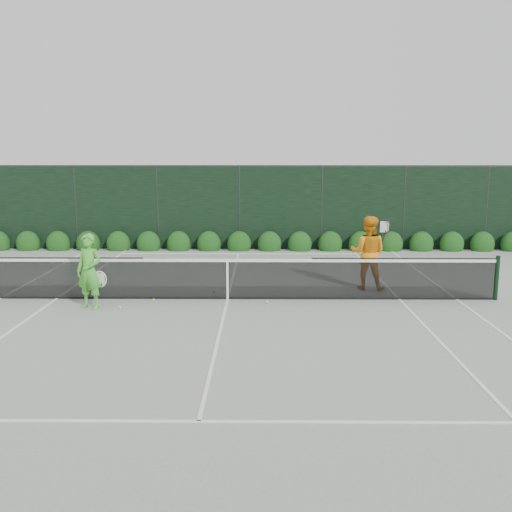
{
  "coord_description": "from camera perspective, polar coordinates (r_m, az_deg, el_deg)",
  "views": [
    {
      "loc": [
        0.81,
        -13.28,
        3.39
      ],
      "look_at": [
        0.68,
        0.3,
        1.0
      ],
      "focal_mm": 40.0,
      "sensor_mm": 36.0,
      "label": 1
    }
  ],
  "objects": [
    {
      "name": "player_man",
      "position": [
        14.86,
        11.14,
        0.33
      ],
      "size": [
        1.09,
        0.96,
        1.89
      ],
      "rotation": [
        0.0,
        0.0,
        2.83
      ],
      "color": "orange",
      "rests_on": "ground"
    },
    {
      "name": "court_lines",
      "position": [
        13.73,
        -2.85,
        -4.3
      ],
      "size": [
        11.03,
        23.83,
        0.01
      ],
      "color": "white",
      "rests_on": "ground"
    },
    {
      "name": "windscreen_fence",
      "position": [
        10.76,
        -3.76,
        -0.08
      ],
      "size": [
        32.0,
        21.07,
        3.06
      ],
      "color": "black",
      "rests_on": "ground"
    },
    {
      "name": "tennis_net",
      "position": [
        13.61,
        -2.97,
        -2.16
      ],
      "size": [
        12.9,
        0.1,
        1.07
      ],
      "color": "black",
      "rests_on": "ground"
    },
    {
      "name": "hedge_row",
      "position": [
        20.69,
        -1.69,
        1.21
      ],
      "size": [
        31.66,
        0.65,
        0.94
      ],
      "color": "#10390F",
      "rests_on": "ground"
    },
    {
      "name": "player_woman",
      "position": [
        13.26,
        -16.33,
        -1.48
      ],
      "size": [
        0.72,
        0.58,
        1.7
      ],
      "rotation": [
        0.0,
        0.0,
        -0.33
      ],
      "color": "green",
      "rests_on": "ground"
    },
    {
      "name": "ground",
      "position": [
        13.73,
        -2.85,
        -4.33
      ],
      "size": [
        80.0,
        80.0,
        0.0
      ],
      "primitive_type": "plane",
      "color": "gray",
      "rests_on": "ground"
    },
    {
      "name": "tennis_balls",
      "position": [
        13.58,
        -6.67,
        -4.4
      ],
      "size": [
        3.38,
        1.58,
        0.07
      ],
      "color": "#EAF737",
      "rests_on": "ground"
    }
  ]
}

